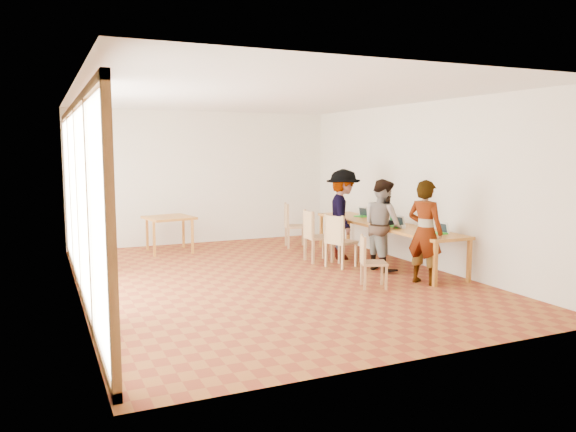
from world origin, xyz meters
name	(u,v)px	position (x,y,z in m)	size (l,w,h in m)	color
ground	(270,278)	(0.00, 0.00, 0.00)	(8.00, 8.00, 0.00)	brown
wall_back	(204,177)	(0.00, 4.00, 1.50)	(6.00, 0.10, 3.00)	#EFE5CE
wall_front	(421,215)	(0.00, -4.00, 1.50)	(6.00, 0.10, 3.00)	#EFE5CE
wall_right	(419,184)	(3.00, 0.00, 1.50)	(0.10, 8.00, 3.00)	#EFE5CE
window_wall	(78,195)	(-2.96, 0.00, 1.50)	(0.10, 8.00, 3.00)	white
ceiling	(269,95)	(0.00, 0.00, 3.02)	(6.00, 8.00, 0.04)	white
communal_table	(384,226)	(2.50, 0.36, 0.70)	(0.80, 4.00, 0.75)	#C0752A
side_table	(169,220)	(-1.02, 3.08, 0.67)	(0.90, 0.90, 0.75)	#C0752A
chair_near	(368,256)	(1.16, -1.22, 0.50)	(0.50, 0.50, 0.44)	tan
chair_mid	(338,235)	(1.45, 0.28, 0.59)	(0.59, 0.59, 0.52)	tan
chair_far	(314,231)	(1.28, 0.93, 0.61)	(0.48, 0.48, 0.53)	tan
chair_empty	(291,221)	(1.56, 2.58, 0.59)	(0.55, 0.55, 0.51)	tan
chair_spare	(107,239)	(-2.40, 1.84, 0.56)	(0.44, 0.44, 0.48)	tan
person_near	(425,232)	(2.13, -1.34, 0.84)	(0.61, 0.40, 1.67)	gray
person_mid	(383,225)	(2.08, -0.21, 0.81)	(0.79, 0.62, 1.63)	gray
person_far	(343,214)	(1.96, 1.00, 0.88)	(1.14, 0.65, 1.76)	gray
laptop_near	(442,230)	(2.64, -1.12, 0.80)	(0.20, 0.23, 0.19)	green
laptop_mid	(398,224)	(2.43, -0.19, 0.81)	(0.23, 0.26, 0.21)	green
laptop_far	(362,214)	(2.65, 1.42, 0.81)	(0.29, 0.30, 0.21)	green
yellow_mug	(400,221)	(2.72, 0.19, 0.80)	(0.11, 0.11, 0.09)	yellow
green_bottle	(392,217)	(2.51, 0.14, 0.89)	(0.07, 0.07, 0.28)	#147C32
clear_glass	(428,230)	(2.49, -0.95, 0.80)	(0.07, 0.07, 0.09)	silver
condiment_cup	(403,227)	(2.41, -0.37, 0.78)	(0.08, 0.08, 0.06)	white
pink_phone	(373,217)	(2.77, 1.19, 0.76)	(0.05, 0.10, 0.01)	#CE3F4D
black_pouch	(387,223)	(2.40, 0.11, 0.80)	(0.16, 0.26, 0.09)	black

